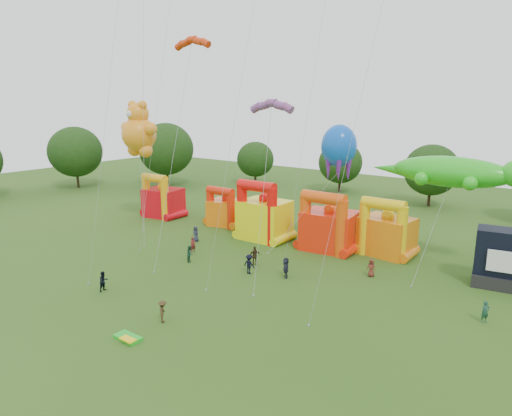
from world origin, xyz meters
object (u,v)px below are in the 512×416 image
Objects in this scene: gecko_kite at (447,184)px; octopus_kite at (311,199)px; bouncy_castle_0 at (162,200)px; spectator_4 at (255,256)px; spectator_0 at (196,234)px; teddy_bear_kite at (140,158)px; bouncy_castle_2 at (263,217)px.

octopus_kite reaches higher than gecko_kite.
bouncy_castle_0 reaches higher than spectator_4.
spectator_0 is 0.93× the size of spectator_4.
octopus_kite is (24.37, -0.66, 3.35)m from bouncy_castle_0.
bouncy_castle_0 is at bearing 104.34° from teddy_bear_kite.
spectator_0 is (-5.70, -5.46, -1.80)m from bouncy_castle_2.
bouncy_castle_0 is 7.78m from teddy_bear_kite.
gecko_kite is 8.03× the size of spectator_0.
gecko_kite is at bearing 10.58° from bouncy_castle_2.
bouncy_castle_0 is 0.42× the size of gecko_kite.
teddy_bear_kite is 8.24× the size of spectator_4.
bouncy_castle_2 is at bearing 176.57° from octopus_kite.
bouncy_castle_0 is 23.81m from spectator_4.
bouncy_castle_0 is at bearing -174.88° from gecko_kite.
teddy_bear_kite reaches higher than spectator_0.
octopus_kite is at bearing 34.15° from spectator_0.
octopus_kite is 6.99× the size of spectator_4.
teddy_bear_kite reaches higher than gecko_kite.
bouncy_castle_0 is at bearing 178.44° from octopus_kite.
teddy_bear_kite is at bearing -175.76° from spectator_0.
teddy_bear_kite is 13.61m from spectator_0.
spectator_0 is at bearing -7.43° from teddy_bear_kite.
teddy_bear_kite is at bearing -75.66° from bouncy_castle_0.
bouncy_castle_0 is 0.39× the size of teddy_bear_kite.
teddy_bear_kite reaches higher than spectator_4.
spectator_4 is (-1.98, -7.29, -4.75)m from octopus_kite.
octopus_kite is (-12.68, -3.98, -2.47)m from gecko_kite.
bouncy_castle_2 is at bearing 55.45° from spectator_0.
bouncy_castle_2 is 7.22m from octopus_kite.
teddy_bear_kite is (-16.72, -4.02, 6.04)m from bouncy_castle_2.
bouncy_castle_2 is 3.93× the size of spectator_0.
octopus_kite is (6.55, -0.39, 3.01)m from bouncy_castle_2.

